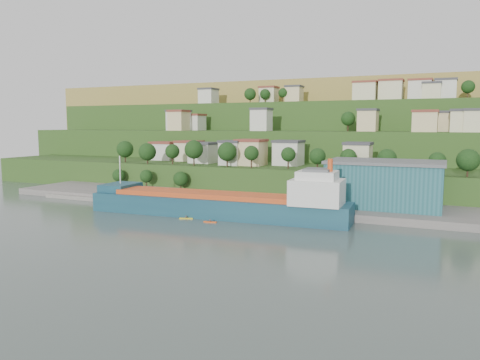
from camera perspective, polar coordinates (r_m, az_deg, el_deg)
The scene contains 10 objects.
ground at distance 116.90m, azimuth -1.66°, elevation -5.39°, with size 500.00×500.00×0.00m, color #414F4A.
quay at distance 136.29m, azimuth 11.21°, elevation -3.77°, with size 220.00×26.00×4.00m, color slate.
pebble_beach at distance 165.04m, azimuth -15.58°, elevation -2.07°, with size 40.00×18.00×2.40m, color slate.
hillside at distance 276.96m, azimuth 13.92°, elevation 1.47°, with size 360.00×211.14×96.00m.
cargo_ship_near at distance 125.44m, azimuth -1.98°, elevation -3.18°, with size 72.77×15.64×18.56m.
warehouse at distance 135.31m, azimuth 17.22°, elevation -0.41°, with size 31.15×19.25×12.80m.
caravan at distance 160.84m, azimuth -13.25°, elevation -1.26°, with size 6.30×2.63×2.94m, color white.
dinghy at distance 152.34m, azimuth -13.05°, elevation -2.10°, with size 4.16×1.56×0.83m, color silver.
kayak_orange at distance 118.94m, azimuth -3.67°, elevation -5.07°, with size 3.43×1.14×0.84m.
kayak_yellow at distance 123.98m, azimuth -6.59°, elevation -4.61°, with size 3.54×1.79×0.89m.
Camera 1 is at (50.47, -102.55, 24.55)m, focal length 35.00 mm.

